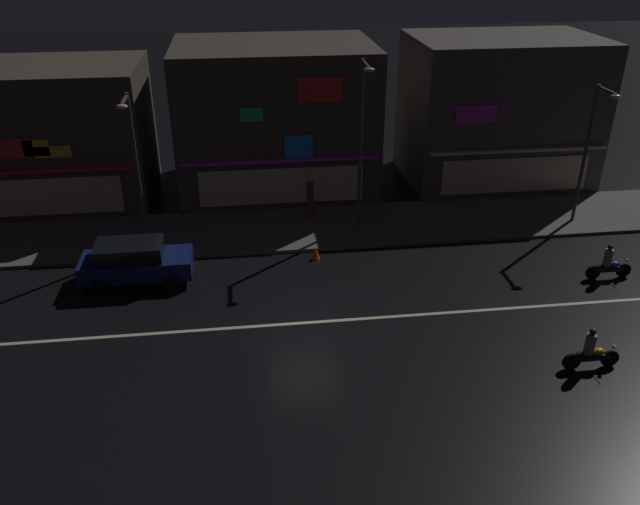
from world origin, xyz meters
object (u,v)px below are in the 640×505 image
Objects in this scene: streetlamp_west at (135,160)px; parked_car_near_kerb at (135,261)px; pedestrian_on_sidewalk at (310,199)px; motorcycle_following at (591,352)px; motorcycle_lead at (609,264)px; streetlamp_mid at (362,133)px; traffic_cone at (316,253)px; streetlamp_east at (590,144)px.

parked_car_near_kerb is (-0.07, -2.77, -3.21)m from streetlamp_west.
pedestrian_on_sidewalk is 0.46× the size of parked_car_near_kerb.
streetlamp_west reaches higher than motorcycle_following.
parked_car_near_kerb is 2.26× the size of motorcycle_lead.
motorcycle_following is at bearing -64.50° from streetlamp_mid.
parked_car_near_kerb reaches higher than traffic_cone.
streetlamp_mid is 5.67m from traffic_cone.
pedestrian_on_sidewalk is (-12.30, 2.16, -2.90)m from streetlamp_east.
streetlamp_west is 19.55m from motorcycle_lead.
motorcycle_lead reaches higher than traffic_cone.
pedestrian_on_sidewalk reaches higher than motorcycle_following.
streetlamp_mid reaches higher than pedestrian_on_sidewalk.
streetlamp_east is 1.49× the size of parked_car_near_kerb.
motorcycle_following is at bearing -47.43° from traffic_cone.
streetlamp_mid is at bearing 6.13° from streetlamp_west.
pedestrian_on_sidewalk is 8.99m from parked_car_near_kerb.
streetlamp_mid reaches higher than motorcycle_lead.
motorcycle_following is at bearing 27.76° from pedestrian_on_sidewalk.
streetlamp_mid is 3.96× the size of motorcycle_lead.
parked_car_near_kerb is 7.36m from traffic_cone.
streetlamp_west is 19.74m from streetlamp_east.
streetlamp_mid is 4.26m from pedestrian_on_sidewalk.
parked_car_near_kerb is (-7.50, -4.95, -0.19)m from pedestrian_on_sidewalk.
motorcycle_lead is at bearing 54.00° from pedestrian_on_sidewalk.
pedestrian_on_sidewalk is at bearing 86.82° from traffic_cone.
pedestrian_on_sidewalk is 13.25m from motorcycle_lead.
streetlamp_west is at bearing -179.94° from streetlamp_east.
parked_car_near_kerb reaches higher than motorcycle_following.
pedestrian_on_sidewalk reaches higher than parked_car_near_kerb.
parked_car_near_kerb is at bearing -26.87° from motorcycle_following.
pedestrian_on_sidewalk is at bearing 33.42° from parked_car_near_kerb.
motorcycle_lead is at bearing -14.91° from streetlamp_west.
motorcycle_lead is at bearing -6.66° from parked_car_near_kerb.
traffic_cone is at bearing -47.66° from motorcycle_following.
streetlamp_west is 1.04× the size of streetlamp_east.
streetlamp_mid reaches higher than parked_car_near_kerb.
streetlamp_mid is 10.22m from streetlamp_east.
streetlamp_mid is at bearing -64.73° from motorcycle_following.
streetlamp_mid is at bearing 174.32° from streetlamp_east.
motorcycle_following is at bearing -34.55° from streetlamp_west.
streetlamp_west is 8.36m from traffic_cone.
streetlamp_mid is at bearing 58.47° from pedestrian_on_sidewalk.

